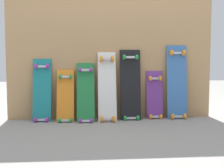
{
  "coord_description": "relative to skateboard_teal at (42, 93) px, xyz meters",
  "views": [
    {
      "loc": [
        -0.29,
        -3.38,
        0.69
      ],
      "look_at": [
        0.0,
        -0.07,
        0.41
      ],
      "focal_mm": 47.38,
      "sensor_mm": 36.0,
      "label": 1
    }
  ],
  "objects": [
    {
      "name": "skateboard_orange",
      "position": [
        0.26,
        -0.02,
        -0.06
      ],
      "size": [
        0.19,
        0.24,
        0.65
      ],
      "color": "orange",
      "rests_on": "ground"
    },
    {
      "name": "ground_plane",
      "position": [
        0.79,
        0.03,
        -0.31
      ],
      "size": [
        12.0,
        12.0,
        0.0
      ],
      "primitive_type": "plane",
      "color": "gray"
    },
    {
      "name": "skateboard_black",
      "position": [
        1.01,
        0.01,
        0.05
      ],
      "size": [
        0.24,
        0.19,
        0.87
      ],
      "color": "black",
      "rests_on": "ground"
    },
    {
      "name": "skateboard_purple",
      "position": [
        1.3,
        0.03,
        -0.07
      ],
      "size": [
        0.19,
        0.14,
        0.62
      ],
      "color": "#6B338C",
      "rests_on": "ground"
    },
    {
      "name": "skateboard_teal",
      "position": [
        0.0,
        0.0,
        0.0
      ],
      "size": [
        0.2,
        0.2,
        0.77
      ],
      "color": "#197A7F",
      "rests_on": "ground"
    },
    {
      "name": "skateboard_blue",
      "position": [
        1.56,
        0.02,
        0.08
      ],
      "size": [
        0.24,
        0.18,
        0.92
      ],
      "color": "#386BAD",
      "rests_on": "ground"
    },
    {
      "name": "skateboard_white",
      "position": [
        0.73,
        -0.04,
        0.04
      ],
      "size": [
        0.21,
        0.27,
        0.84
      ],
      "color": "silver",
      "rests_on": "ground"
    },
    {
      "name": "skateboard_green",
      "position": [
        0.49,
        -0.05,
        -0.03
      ],
      "size": [
        0.2,
        0.28,
        0.73
      ],
      "color": "#1E7238",
      "rests_on": "ground"
    },
    {
      "name": "plywood_wall_panel",
      "position": [
        0.79,
        0.1,
        0.62
      ],
      "size": [
        2.38,
        0.04,
        1.86
      ],
      "primitive_type": "cube",
      "color": "tan",
      "rests_on": "ground"
    }
  ]
}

